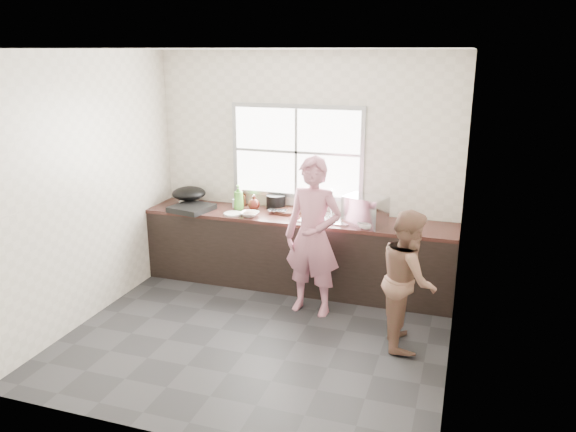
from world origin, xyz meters
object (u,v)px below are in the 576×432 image
(bottle_brown_short, at_px, (254,203))
(dish_rack, at_px, (365,211))
(bowl_mince, at_px, (250,214))
(pot_lid_right, at_px, (207,206))
(burner, at_px, (192,208))
(wok, at_px, (189,193))
(cutting_board, at_px, (288,211))
(plate_food, at_px, (233,214))
(bottle_green, at_px, (239,197))
(black_pot, at_px, (276,202))
(glass_jar, at_px, (235,203))
(pot_lid_left, at_px, (189,202))
(woman, at_px, (313,242))
(person_side, at_px, (408,279))
(bowl_crabs, at_px, (367,226))
(bottle_brown_tall, at_px, (242,198))
(bowl_held, at_px, (319,219))

(bottle_brown_short, height_order, dish_rack, dish_rack)
(bowl_mince, relative_size, pot_lid_right, 0.95)
(burner, distance_m, wok, 0.33)
(cutting_board, xyz_separation_m, dish_rack, (0.95, -0.23, 0.14))
(plate_food, distance_m, bottle_green, 0.24)
(black_pot, bearing_deg, burner, -156.00)
(pot_lid_right, bearing_deg, bottle_green, -5.89)
(bottle_brown_short, relative_size, burner, 0.39)
(burner, bearing_deg, glass_jar, 34.57)
(bowl_mince, relative_size, pot_lid_left, 0.84)
(woman, relative_size, person_side, 1.19)
(bowl_crabs, relative_size, pot_lid_right, 0.79)
(bowl_crabs, distance_m, burner, 2.10)
(person_side, relative_size, bottle_brown_tall, 7.31)
(dish_rack, bearing_deg, glass_jar, -168.33)
(wok, distance_m, pot_lid_left, 0.16)
(bowl_crabs, distance_m, bottle_brown_short, 1.46)
(bowl_held, relative_size, bottle_brown_short, 1.10)
(bowl_mince, distance_m, bottle_green, 0.32)
(black_pot, distance_m, wok, 1.10)
(plate_food, bearing_deg, glass_jar, 108.32)
(wok, bearing_deg, burner, -57.10)
(woman, bearing_deg, bowl_held, 105.11)
(pot_lid_right, bearing_deg, wok, 176.96)
(wok, bearing_deg, pot_lid_right, -3.04)
(plate_food, distance_m, burner, 0.53)
(burner, bearing_deg, pot_lid_left, 122.81)
(bowl_held, relative_size, dish_rack, 0.43)
(plate_food, distance_m, dish_rack, 1.54)
(bowl_mince, distance_m, wok, 0.95)
(pot_lid_left, bearing_deg, person_side, -21.83)
(bowl_held, relative_size, plate_food, 0.84)
(wok, bearing_deg, bottle_brown_short, 1.71)
(bottle_green, xyz_separation_m, glass_jar, (-0.09, 0.10, -0.10))
(black_pot, bearing_deg, pot_lid_left, -176.43)
(person_side, relative_size, wok, 3.19)
(black_pot, height_order, dish_rack, dish_rack)
(bowl_crabs, bearing_deg, black_pot, 159.66)
(cutting_board, xyz_separation_m, burner, (-1.11, -0.30, 0.01))
(bowl_held, xyz_separation_m, bottle_green, (-1.03, 0.15, 0.13))
(black_pot, xyz_separation_m, burner, (-0.92, -0.41, -0.05))
(pot_lid_left, bearing_deg, cutting_board, -1.42)
(wok, distance_m, pot_lid_right, 0.28)
(woman, xyz_separation_m, black_pot, (-0.70, 0.83, 0.16))
(person_side, height_order, bottle_brown_short, person_side)
(dish_rack, bearing_deg, bowl_mince, -157.29)
(woman, bearing_deg, pot_lid_right, 163.43)
(bottle_brown_tall, height_order, pot_lid_left, bottle_brown_tall)
(bottle_brown_tall, distance_m, glass_jar, 0.12)
(glass_jar, bearing_deg, pot_lid_left, 176.62)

